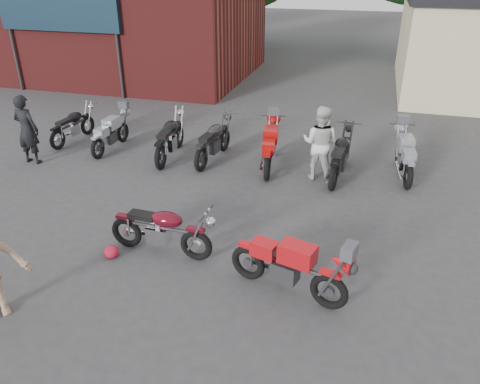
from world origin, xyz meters
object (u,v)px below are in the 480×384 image
(person_dark, at_px, (27,130))
(row_bike_5, at_px, (341,153))
(row_bike_4, at_px, (270,145))
(row_bike_3, at_px, (213,139))
(vintage_motorcycle, at_px, (162,227))
(row_bike_1, at_px, (110,131))
(row_bike_2, at_px, (170,136))
(helmet, at_px, (111,252))
(person_light, at_px, (320,143))
(sportbike, at_px, (290,264))
(row_bike_0, at_px, (73,124))
(row_bike_6, at_px, (405,154))

(person_dark, height_order, row_bike_5, person_dark)
(person_dark, xyz_separation_m, row_bike_4, (6.16, 1.39, -0.30))
(person_dark, bearing_deg, row_bike_3, -160.18)
(vintage_motorcycle, height_order, row_bike_1, vintage_motorcycle)
(vintage_motorcycle, xyz_separation_m, row_bike_2, (-1.71, 4.33, 0.06))
(helmet, relative_size, person_light, 0.14)
(sportbike, xyz_separation_m, row_bike_0, (-7.38, 5.20, -0.04))
(row_bike_5, height_order, row_bike_6, row_bike_5)
(sportbike, relative_size, row_bike_2, 0.93)
(row_bike_3, distance_m, row_bike_5, 3.34)
(row_bike_3, xyz_separation_m, row_bike_5, (3.34, -0.17, 0.02))
(helmet, relative_size, person_dark, 0.14)
(row_bike_1, xyz_separation_m, row_bike_5, (6.37, -0.11, 0.08))
(person_dark, bearing_deg, sportbike, 157.33)
(helmet, bearing_deg, row_bike_2, 100.18)
(row_bike_0, relative_size, row_bike_1, 1.00)
(sportbike, height_order, row_bike_1, sportbike)
(row_bike_3, bearing_deg, row_bike_6, -80.69)
(helmet, distance_m, person_light, 5.55)
(person_light, bearing_deg, row_bike_3, 3.50)
(vintage_motorcycle, distance_m, row_bike_1, 5.66)
(vintage_motorcycle, relative_size, sportbike, 0.97)
(person_light, bearing_deg, person_dark, 19.34)
(row_bike_3, bearing_deg, sportbike, -143.95)
(vintage_motorcycle, relative_size, person_dark, 1.06)
(person_dark, bearing_deg, row_bike_4, -165.01)
(person_light, xyz_separation_m, row_bike_5, (0.50, 0.21, -0.30))
(person_light, distance_m, row_bike_1, 5.89)
(sportbike, relative_size, person_light, 1.09)
(person_dark, distance_m, row_bike_4, 6.32)
(helmet, xyz_separation_m, row_bike_5, (3.69, 4.68, 0.50))
(vintage_motorcycle, bearing_deg, row_bike_1, 131.17)
(row_bike_6, bearing_deg, row_bike_5, 101.91)
(person_dark, xyz_separation_m, row_bike_3, (4.60, 1.46, -0.31))
(sportbike, height_order, row_bike_5, row_bike_5)
(person_dark, distance_m, row_bike_3, 4.84)
(row_bike_4, bearing_deg, row_bike_5, -101.13)
(person_light, height_order, row_bike_1, person_light)
(vintage_motorcycle, relative_size, row_bike_3, 0.94)
(vintage_motorcycle, bearing_deg, row_bike_5, 59.03)
(person_light, distance_m, row_bike_3, 2.88)
(helmet, distance_m, row_bike_3, 4.88)
(row_bike_6, bearing_deg, person_dark, 94.24)
(person_dark, bearing_deg, row_bike_6, -167.00)
(person_dark, bearing_deg, row_bike_1, -136.05)
(row_bike_1, relative_size, row_bike_4, 0.87)
(vintage_motorcycle, bearing_deg, helmet, -153.75)
(row_bike_1, relative_size, row_bike_6, 0.91)
(sportbike, relative_size, helmet, 7.54)
(row_bike_0, bearing_deg, row_bike_5, -87.48)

